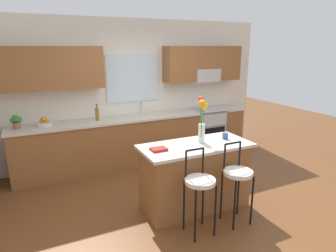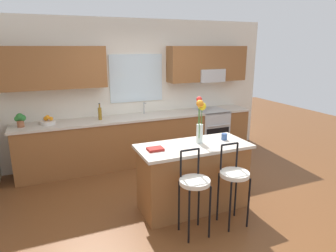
{
  "view_description": "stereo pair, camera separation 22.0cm",
  "coord_description": "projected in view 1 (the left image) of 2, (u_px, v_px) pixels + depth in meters",
  "views": [
    {
      "loc": [
        -1.86,
        -3.44,
        2.2
      ],
      "look_at": [
        0.06,
        0.55,
        1.0
      ],
      "focal_mm": 31.66,
      "sensor_mm": 36.0,
      "label": 1
    },
    {
      "loc": [
        -1.66,
        -3.53,
        2.2
      ],
      "look_at": [
        0.06,
        0.55,
        1.0
      ],
      "focal_mm": 31.66,
      "sensor_mm": 36.0,
      "label": 2
    }
  ],
  "objects": [
    {
      "name": "ground_plane",
      "position": [
        181.0,
        201.0,
        4.35
      ],
      "size": [
        14.0,
        14.0,
        0.0
      ],
      "primitive_type": "plane",
      "color": "brown"
    },
    {
      "name": "back_wall_assembly",
      "position": [
        135.0,
        83.0,
        5.7
      ],
      "size": [
        5.6,
        0.5,
        2.7
      ],
      "color": "silver",
      "rests_on": "ground"
    },
    {
      "name": "counter_run",
      "position": [
        140.0,
        139.0,
        5.71
      ],
      "size": [
        4.56,
        0.64,
        0.92
      ],
      "color": "brown",
      "rests_on": "ground"
    },
    {
      "name": "sink_faucet",
      "position": [
        141.0,
        107.0,
        5.72
      ],
      "size": [
        0.02,
        0.13,
        0.23
      ],
      "color": "#B7BABC",
      "rests_on": "counter_run"
    },
    {
      "name": "oven_range",
      "position": [
        206.0,
        130.0,
        6.31
      ],
      "size": [
        0.6,
        0.64,
        0.92
      ],
      "color": "#B7BABC",
      "rests_on": "ground"
    },
    {
      "name": "kitchen_island",
      "position": [
        195.0,
        176.0,
        4.09
      ],
      "size": [
        1.52,
        0.69,
        0.92
      ],
      "color": "brown",
      "rests_on": "ground"
    },
    {
      "name": "bar_stool_near",
      "position": [
        200.0,
        185.0,
        3.45
      ],
      "size": [
        0.36,
        0.36,
        1.04
      ],
      "color": "black",
      "rests_on": "ground"
    },
    {
      "name": "bar_stool_middle",
      "position": [
        238.0,
        176.0,
        3.68
      ],
      "size": [
        0.36,
        0.36,
        1.04
      ],
      "color": "black",
      "rests_on": "ground"
    },
    {
      "name": "flower_vase",
      "position": [
        202.0,
        117.0,
        3.97
      ],
      "size": [
        0.16,
        0.15,
        0.64
      ],
      "color": "silver",
      "rests_on": "kitchen_island"
    },
    {
      "name": "mug_ceramic",
      "position": [
        225.0,
        136.0,
        4.2
      ],
      "size": [
        0.08,
        0.08,
        0.09
      ],
      "primitive_type": "cylinder",
      "color": "#33518C",
      "rests_on": "kitchen_island"
    },
    {
      "name": "cookbook",
      "position": [
        159.0,
        149.0,
        3.75
      ],
      "size": [
        0.2,
        0.15,
        0.03
      ],
      "primitive_type": "cube",
      "color": "maroon",
      "rests_on": "kitchen_island"
    },
    {
      "name": "fruit_bowl_oranges",
      "position": [
        45.0,
        123.0,
        4.89
      ],
      "size": [
        0.24,
        0.24,
        0.16
      ],
      "color": "silver",
      "rests_on": "counter_run"
    },
    {
      "name": "bottle_olive_oil",
      "position": [
        97.0,
        114.0,
        5.23
      ],
      "size": [
        0.06,
        0.06,
        0.3
      ],
      "color": "olive",
      "rests_on": "counter_run"
    },
    {
      "name": "potted_plant_small",
      "position": [
        16.0,
        121.0,
        4.69
      ],
      "size": [
        0.18,
        0.12,
        0.23
      ],
      "color": "#9E5B3D",
      "rests_on": "counter_run"
    }
  ]
}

